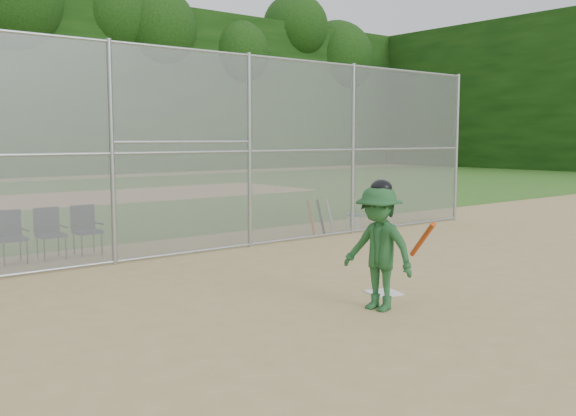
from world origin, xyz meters
TOP-DOWN VIEW (x-y plane):
  - ground at (0.00, 0.00)m, footprint 100.00×100.00m
  - grass_strip at (0.00, 18.00)m, footprint 100.00×100.00m
  - dirt_patch_far at (0.00, 18.00)m, footprint 24.00×24.00m
  - backstop_fence at (0.00, 5.00)m, footprint 16.09×0.09m
  - home_plate at (0.14, 0.45)m, footprint 0.54×0.54m
  - batter_at_plate at (-0.58, -0.11)m, footprint 0.97×1.30m
  - water_cooler at (4.46, 5.41)m, footprint 0.31×0.31m
  - spare_bats at (3.34, 5.39)m, footprint 0.66×0.35m
  - chair_3 at (-3.41, 6.25)m, footprint 0.54×0.52m
  - chair_4 at (-2.71, 6.25)m, footprint 0.54×0.52m
  - chair_5 at (-2.00, 6.25)m, footprint 0.54×0.52m

SIDE VIEW (x-z plane):
  - ground at x=0.00m, z-range 0.00..0.00m
  - grass_strip at x=0.00m, z-range 0.01..0.01m
  - dirt_patch_far at x=0.00m, z-range 0.01..0.01m
  - home_plate at x=0.14m, z-range 0.00..0.02m
  - water_cooler at x=4.46m, z-range 0.00..0.39m
  - spare_bats at x=3.34m, z-range 0.00..0.83m
  - chair_3 at x=-3.41m, z-range 0.00..0.96m
  - chair_4 at x=-2.71m, z-range 0.00..0.96m
  - chair_5 at x=-2.00m, z-range 0.00..0.96m
  - batter_at_plate at x=-0.58m, z-range -0.03..1.71m
  - backstop_fence at x=0.00m, z-range 0.07..4.07m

